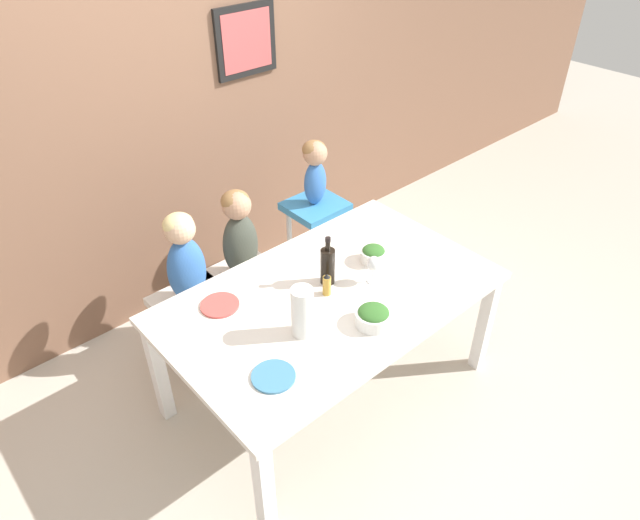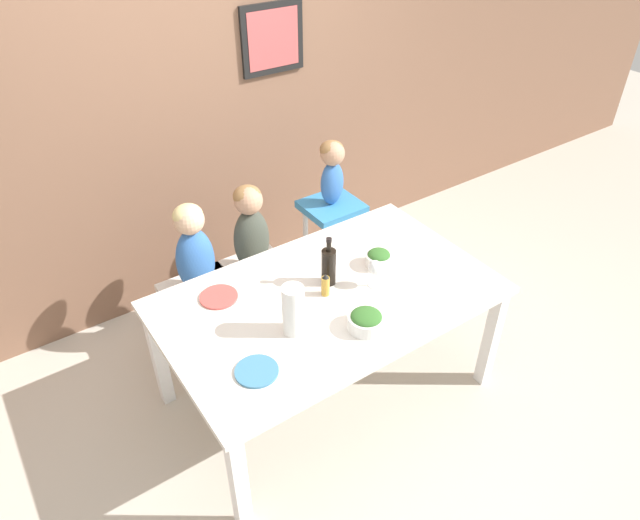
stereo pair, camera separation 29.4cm
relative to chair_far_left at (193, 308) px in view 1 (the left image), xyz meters
name	(u,v)px [view 1 (the left image)]	position (x,y,z in m)	size (l,w,h in m)	color
ground_plane	(329,388)	(0.42, -0.76, -0.39)	(14.00, 14.00, 0.00)	#BCB2A3
wall_back	(178,108)	(0.42, 0.62, 0.96)	(10.00, 0.09, 2.70)	brown
dining_table	(330,306)	(0.42, -0.76, 0.26)	(1.76, 1.07, 0.74)	silver
chair_far_left	(193,308)	(0.00, 0.00, 0.00)	(0.43, 0.40, 0.46)	silver
chair_far_center	(244,282)	(0.38, 0.00, 0.00)	(0.43, 0.40, 0.46)	silver
chair_right_highchair	(315,223)	(0.98, 0.00, 0.19)	(0.37, 0.34, 0.73)	silver
person_child_left	(184,256)	(0.00, 0.00, 0.39)	(0.23, 0.18, 0.59)	#3366B2
person_child_center	(239,231)	(0.38, 0.00, 0.39)	(0.23, 0.18, 0.59)	#3D4238
person_baby_right	(315,167)	(0.98, 0.00, 0.61)	(0.16, 0.16, 0.44)	#3366B2
wine_bottle	(328,265)	(0.48, -0.67, 0.46)	(0.08, 0.08, 0.29)	black
paper_towel_roll	(302,312)	(0.13, -0.88, 0.48)	(0.11, 0.11, 0.27)	white
wine_glass_near	(373,264)	(0.67, -0.83, 0.46)	(0.07, 0.07, 0.16)	white
salad_bowl_large	(373,316)	(0.43, -1.06, 0.39)	(0.18, 0.18, 0.10)	white
salad_bowl_small	(373,254)	(0.80, -0.70, 0.39)	(0.15, 0.15, 0.10)	white
dinner_plate_front_left	(273,376)	(-0.16, -1.01, 0.35)	(0.20, 0.20, 0.01)	teal
dinner_plate_back_left	(220,305)	(-0.06, -0.45, 0.35)	(0.20, 0.20, 0.01)	#D14C47
condiment_bottle_hot_sauce	(327,284)	(0.41, -0.74, 0.41)	(0.04, 0.04, 0.13)	#BC8E33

